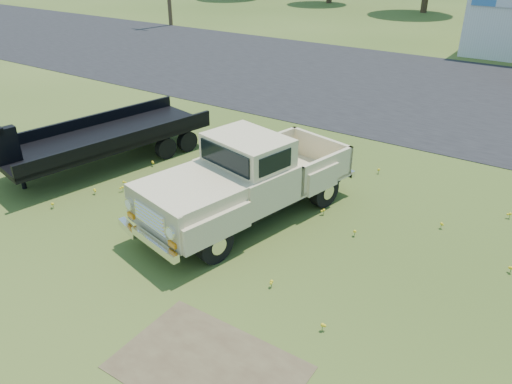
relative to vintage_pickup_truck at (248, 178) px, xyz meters
The scene contains 6 objects.
ground 1.91m from the vintage_pickup_truck, 62.96° to the right, with size 140.00×140.00×0.00m, color #324616.
asphalt_lot 13.66m from the vintage_pickup_truck, 86.98° to the left, with size 90.00×14.00×0.02m, color black.
dirt_patch_a 5.05m from the vintage_pickup_truck, 63.28° to the right, with size 3.00×2.00×0.01m, color #4C3C28.
dirt_patch_b 2.68m from the vintage_pickup_truck, 121.48° to the left, with size 2.20×1.60×0.01m, color #4C3C28.
vintage_pickup_truck is the anchor object (origin of this frame).
flatbed_trailer 5.50m from the vintage_pickup_truck, behind, with size 2.29×6.88×1.88m, color black, non-canonical shape.
Camera 1 is at (5.42, -7.48, 6.32)m, focal length 35.00 mm.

